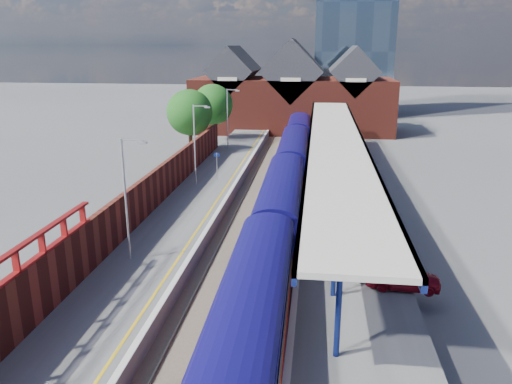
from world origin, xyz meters
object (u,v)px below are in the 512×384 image
at_px(parked_car_red, 403,277).
at_px(lamp_post_b, 128,192).
at_px(platform_sign, 217,161).
at_px(parked_car_silver, 362,224).
at_px(lamp_post_c, 196,140).
at_px(lamp_post_d, 229,115).
at_px(parked_car_blue, 350,207).
at_px(parked_car_dark, 359,240).
at_px(train, 288,169).

bearing_deg(parked_car_red, lamp_post_b, 87.33).
relative_size(lamp_post_b, platform_sign, 2.80).
bearing_deg(parked_car_silver, lamp_post_b, 133.65).
height_order(lamp_post_c, platform_sign, lamp_post_c).
distance_m(lamp_post_b, parked_car_silver, 14.84).
relative_size(lamp_post_c, lamp_post_d, 1.00).
relative_size(parked_car_silver, parked_car_blue, 1.01).
distance_m(parked_car_dark, parked_car_blue, 6.63).
bearing_deg(parked_car_blue, platform_sign, 52.27).
xyz_separation_m(lamp_post_c, parked_car_silver, (13.41, -10.56, -3.26)).
height_order(lamp_post_d, parked_car_silver, lamp_post_d).
bearing_deg(lamp_post_b, platform_sign, 85.67).
bearing_deg(lamp_post_c, parked_car_dark, -45.40).
relative_size(train, parked_car_silver, 14.85).
xyz_separation_m(lamp_post_d, parked_car_blue, (12.84, -22.55, -3.38)).
bearing_deg(parked_car_silver, train, 45.14).
xyz_separation_m(lamp_post_b, platform_sign, (1.36, 18.00, -2.30)).
height_order(parked_car_silver, parked_car_blue, parked_car_silver).
height_order(parked_car_red, parked_car_blue, parked_car_red).
height_order(lamp_post_b, platform_sign, lamp_post_b).
relative_size(platform_sign, parked_car_blue, 0.57).
bearing_deg(train, lamp_post_b, -113.38).
bearing_deg(lamp_post_d, lamp_post_c, -90.00).
xyz_separation_m(lamp_post_b, parked_car_red, (14.86, -1.81, -3.37)).
height_order(lamp_post_c, parked_car_blue, lamp_post_c).
relative_size(lamp_post_b, parked_car_red, 1.90).
distance_m(lamp_post_c, parked_car_red, 23.44).
xyz_separation_m(lamp_post_c, parked_car_red, (14.86, -17.81, -3.37)).
xyz_separation_m(parked_car_silver, parked_car_blue, (-0.57, 4.01, -0.12)).
relative_size(train, lamp_post_d, 9.42).
height_order(parked_car_silver, parked_car_dark, parked_car_silver).
relative_size(lamp_post_c, platform_sign, 2.80).
distance_m(lamp_post_b, lamp_post_c, 16.00).
height_order(train, parked_car_red, train).
xyz_separation_m(train, parked_car_blue, (4.98, -8.72, -0.51)).
distance_m(lamp_post_c, parked_car_blue, 14.80).
distance_m(train, lamp_post_d, 16.16).
bearing_deg(lamp_post_b, parked_car_silver, 22.09).
xyz_separation_m(train, lamp_post_c, (-7.86, -2.17, 2.87)).
bearing_deg(platform_sign, parked_car_blue, -36.67).
xyz_separation_m(lamp_post_b, parked_car_silver, (13.41, 5.44, -3.26)).
distance_m(lamp_post_d, parked_car_dark, 32.11).
bearing_deg(lamp_post_c, lamp_post_d, 90.00).
xyz_separation_m(lamp_post_d, parked_car_silver, (13.41, -26.56, -3.26)).
bearing_deg(parked_car_silver, parked_car_dark, -167.67).
bearing_deg(lamp_post_b, train, 66.62).
bearing_deg(platform_sign, parked_car_dark, -52.54).
bearing_deg(train, parked_car_red, -70.67).
xyz_separation_m(train, parked_car_red, (7.01, -19.98, -0.49)).
bearing_deg(parked_car_blue, lamp_post_c, 61.93).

